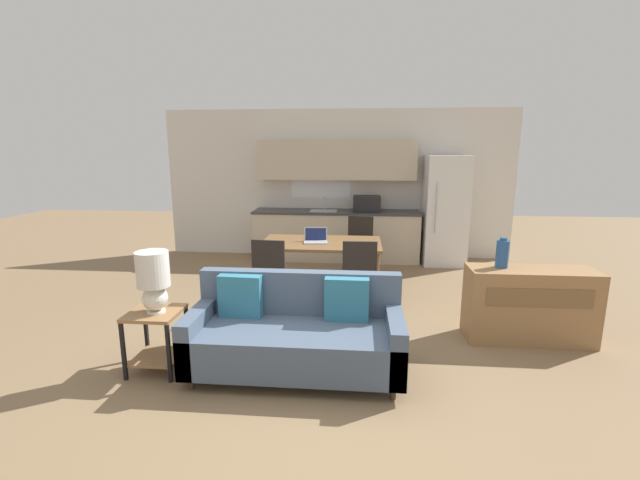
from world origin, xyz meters
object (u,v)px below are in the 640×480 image
at_px(dining_chair_near_right, 359,274).
at_px(credenza, 529,305).
at_px(dining_table, 321,246).
at_px(vase, 502,254).
at_px(side_table, 156,331).
at_px(refrigerator, 444,210).
at_px(dining_chair_near_left, 271,273).
at_px(dining_chair_far_right, 360,244).
at_px(table_lamp, 153,278).
at_px(laptop, 316,239).
at_px(couch, 296,334).

bearing_deg(dining_chair_near_right, credenza, 162.29).
height_order(dining_table, vase, vase).
bearing_deg(side_table, refrigerator, 51.13).
bearing_deg(dining_table, dining_chair_near_left, -122.25).
distance_m(refrigerator, dining_chair_far_right, 1.79).
xyz_separation_m(dining_table, credenza, (2.31, -1.34, -0.28)).
bearing_deg(dining_chair_far_right, dining_chair_near_right, -84.26).
bearing_deg(table_lamp, dining_chair_far_right, 60.38).
relative_size(refrigerator, dining_chair_near_left, 1.99).
bearing_deg(dining_table, credenza, -30.19).
bearing_deg(credenza, side_table, -165.15).
xyz_separation_m(credenza, laptop, (-2.38, 1.33, 0.39)).
height_order(dining_chair_far_right, laptop, dining_chair_far_right).
bearing_deg(dining_chair_far_right, table_lamp, -113.67).
bearing_deg(dining_chair_far_right, dining_table, -115.81).
bearing_deg(table_lamp, couch, 5.94).
bearing_deg(refrigerator, table_lamp, -128.52).
bearing_deg(vase, dining_table, 146.91).
xyz_separation_m(vase, dining_chair_near_left, (-2.54, 0.46, -0.41)).
bearing_deg(dining_chair_near_right, dining_table, -58.47).
height_order(refrigerator, side_table, refrigerator).
height_order(couch, dining_chair_near_right, dining_chair_near_right).
bearing_deg(table_lamp, dining_table, 61.20).
distance_m(dining_table, couch, 2.21).
bearing_deg(dining_chair_near_right, couch, 66.35).
xyz_separation_m(refrigerator, couch, (-2.04, -3.99, -0.59)).
relative_size(dining_table, laptop, 4.83).
xyz_separation_m(dining_chair_near_left, dining_chair_near_right, (1.06, 0.03, 0.00)).
bearing_deg(dining_chair_far_right, laptop, -118.76).
bearing_deg(dining_chair_near_right, table_lamp, 38.44).
bearing_deg(vase, refrigerator, 89.97).
bearing_deg(dining_chair_far_right, couch, -94.61).
distance_m(table_lamp, dining_chair_near_right, 2.37).
height_order(refrigerator, table_lamp, refrigerator).
xyz_separation_m(couch, side_table, (-1.27, -0.11, 0.03)).
bearing_deg(refrigerator, dining_table, -138.07).
bearing_deg(table_lamp, side_table, 146.53).
bearing_deg(dining_chair_near_left, vase, 174.49).
bearing_deg(dining_chair_near_left, dining_table, -117.49).
distance_m(refrigerator, laptop, 2.77).
distance_m(couch, table_lamp, 1.35).
relative_size(dining_chair_far_right, laptop, 2.78).
relative_size(dining_chair_far_right, dining_chair_near_right, 1.00).
xyz_separation_m(credenza, dining_chair_far_right, (-1.77, 2.21, 0.13)).
bearing_deg(table_lamp, vase, 17.19).
bearing_deg(vase, couch, -156.53).
relative_size(dining_table, couch, 0.87).
distance_m(refrigerator, couch, 4.52).
xyz_separation_m(refrigerator, vase, (-0.00, -3.10, -0.02)).
xyz_separation_m(side_table, table_lamp, (0.03, -0.02, 0.50)).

